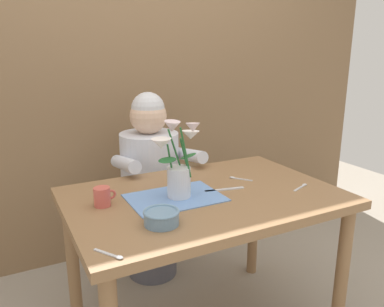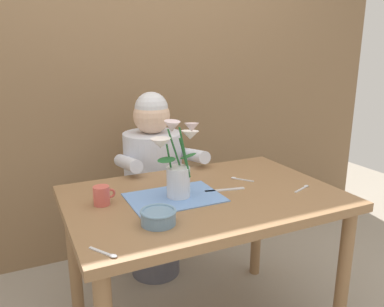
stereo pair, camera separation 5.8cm
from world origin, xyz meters
name	(u,v)px [view 1 (the left image)]	position (x,y,z in m)	size (l,w,h in m)	color
wood_panel_backdrop	(126,67)	(0.00, 1.05, 1.25)	(4.00, 0.10, 2.50)	brown
dining_table	(204,214)	(0.00, 0.00, 0.64)	(1.20, 0.80, 0.74)	olive
seated_person	(151,189)	(-0.02, 0.62, 0.56)	(0.45, 0.47, 1.14)	#4C4C56
striped_placemat	(175,198)	(-0.14, 0.01, 0.74)	(0.40, 0.28, 0.01)	#6B93D1
flower_vase	(178,164)	(-0.12, 0.02, 0.89)	(0.24, 0.23, 0.34)	silver
ceramic_bowl	(161,217)	(-0.29, -0.20, 0.77)	(0.14, 0.14, 0.06)	#6689A8
dinner_knife	(225,190)	(0.11, 0.00, 0.74)	(0.19, 0.02, 0.01)	silver
ceramic_mug	(103,197)	(-0.44, 0.08, 0.78)	(0.09, 0.07, 0.08)	#CC564C
spoon_0	(302,186)	(0.45, -0.13, 0.74)	(0.12, 0.06, 0.01)	silver
spoon_1	(113,255)	(-0.51, -0.33, 0.74)	(0.08, 0.11, 0.01)	silver
spoon_2	(237,178)	(0.25, 0.10, 0.74)	(0.08, 0.10, 0.01)	silver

